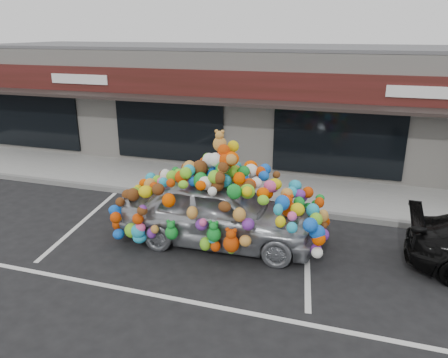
% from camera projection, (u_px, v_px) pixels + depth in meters
% --- Properties ---
extents(ground, '(90.00, 90.00, 0.00)m').
position_uv_depth(ground, '(190.00, 242.00, 10.62)').
color(ground, black).
rests_on(ground, ground).
extents(shop_building, '(24.00, 7.20, 4.31)m').
position_uv_depth(shop_building, '(267.00, 101.00, 17.52)').
color(shop_building, beige).
rests_on(shop_building, ground).
extents(sidewalk, '(26.00, 3.00, 0.15)m').
position_uv_depth(sidewalk, '(236.00, 186.00, 14.20)').
color(sidewalk, gray).
rests_on(sidewalk, ground).
extents(kerb, '(26.00, 0.18, 0.16)m').
position_uv_depth(kerb, '(222.00, 202.00, 12.85)').
color(kerb, slate).
rests_on(kerb, ground).
extents(parking_stripe_left, '(0.73, 4.37, 0.01)m').
position_uv_depth(parking_stripe_left, '(82.00, 222.00, 11.72)').
color(parking_stripe_left, silver).
rests_on(parking_stripe_left, ground).
extents(parking_stripe_mid, '(0.73, 4.37, 0.01)m').
position_uv_depth(parking_stripe_mid, '(307.00, 255.00, 9.99)').
color(parking_stripe_mid, silver).
rests_on(parking_stripe_mid, ground).
extents(lane_line, '(14.00, 0.12, 0.01)m').
position_uv_depth(lane_line, '(245.00, 312.00, 7.97)').
color(lane_line, silver).
rests_on(lane_line, ground).
extents(toy_car, '(3.35, 5.01, 2.89)m').
position_uv_depth(toy_car, '(220.00, 204.00, 10.32)').
color(toy_car, '#94999E').
rests_on(toy_car, ground).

